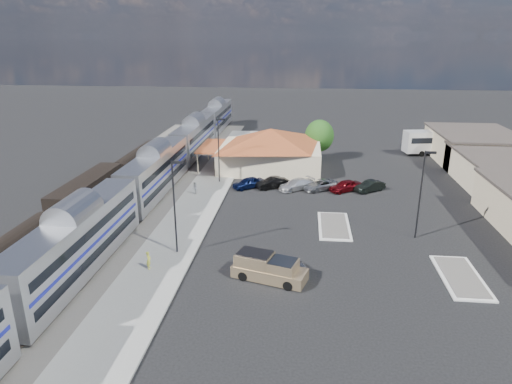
# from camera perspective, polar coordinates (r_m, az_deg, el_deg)

# --- Properties ---
(ground) EXTENTS (280.00, 280.00, 0.00)m
(ground) POSITION_cam_1_polar(r_m,az_deg,el_deg) (47.68, 5.04, -5.07)
(ground) COLOR black
(ground) RESTS_ON ground
(railbed) EXTENTS (16.00, 100.00, 0.12)m
(railbed) POSITION_cam_1_polar(r_m,az_deg,el_deg) (59.08, -15.59, -0.85)
(railbed) COLOR #4C4944
(railbed) RESTS_ON ground
(platform) EXTENTS (5.50, 92.00, 0.18)m
(platform) POSITION_cam_1_polar(r_m,az_deg,el_deg) (54.61, -7.51, -1.88)
(platform) COLOR gray
(platform) RESTS_ON ground
(passenger_train) EXTENTS (3.00, 104.00, 5.55)m
(passenger_train) POSITION_cam_1_polar(r_m,az_deg,el_deg) (59.15, -12.37, 2.30)
(passenger_train) COLOR silver
(passenger_train) RESTS_ON ground
(freight_cars) EXTENTS (2.80, 46.00, 4.00)m
(freight_cars) POSITION_cam_1_polar(r_m,az_deg,el_deg) (55.86, -20.24, -0.45)
(freight_cars) COLOR black
(freight_cars) RESTS_ON ground
(station_depot) EXTENTS (18.35, 12.24, 6.20)m
(station_depot) POSITION_cam_1_polar(r_m,az_deg,el_deg) (69.69, 1.77, 5.45)
(station_depot) COLOR beige
(station_depot) RESTS_ON ground
(traffic_island_south) EXTENTS (3.30, 7.50, 0.21)m
(traffic_island_south) POSITION_cam_1_polar(r_m,az_deg,el_deg) (49.61, 9.73, -4.17)
(traffic_island_south) COLOR silver
(traffic_island_south) RESTS_ON ground
(traffic_island_north) EXTENTS (3.30, 7.50, 0.21)m
(traffic_island_north) POSITION_cam_1_polar(r_m,az_deg,el_deg) (42.67, 24.23, -9.66)
(traffic_island_north) COLOR silver
(traffic_island_north) RESTS_ON ground
(lamp_plat_s) EXTENTS (1.08, 0.25, 9.00)m
(lamp_plat_s) POSITION_cam_1_polar(r_m,az_deg,el_deg) (41.67, -10.09, -0.99)
(lamp_plat_s) COLOR black
(lamp_plat_s) RESTS_ON ground
(lamp_plat_n) EXTENTS (1.08, 0.25, 9.00)m
(lamp_plat_n) POSITION_cam_1_polar(r_m,az_deg,el_deg) (62.25, -4.63, 5.86)
(lamp_plat_n) COLOR black
(lamp_plat_n) RESTS_ON ground
(lamp_lot) EXTENTS (1.08, 0.25, 9.00)m
(lamp_lot) POSITION_cam_1_polar(r_m,az_deg,el_deg) (47.26, 20.06, 0.52)
(lamp_lot) COLOR black
(lamp_lot) RESTS_ON ground
(tree_depot) EXTENTS (4.71, 4.71, 6.63)m
(tree_depot) POSITION_cam_1_polar(r_m,az_deg,el_deg) (75.22, 7.93, 6.98)
(tree_depot) COLOR #382314
(tree_depot) RESTS_ON ground
(pickup_truck) EXTENTS (6.55, 3.91, 2.13)m
(pickup_truck) POSITION_cam_1_polar(r_m,az_deg,el_deg) (38.41, 1.71, -9.55)
(pickup_truck) COLOR tan
(pickup_truck) RESTS_ON ground
(suv) EXTENTS (5.44, 3.19, 1.42)m
(suv) POSITION_cam_1_polar(r_m,az_deg,el_deg) (39.42, 2.64, -9.26)
(suv) COLOR #ACAEB5
(suv) RESTS_ON ground
(coach_bus) EXTENTS (13.05, 4.98, 4.09)m
(coach_bus) POSITION_cam_1_polar(r_m,az_deg,el_deg) (84.74, 22.17, 5.95)
(coach_bus) COLOR silver
(coach_bus) RESTS_ON ground
(person_a) EXTENTS (0.44, 0.62, 1.62)m
(person_a) POSITION_cam_1_polar(r_m,az_deg,el_deg) (40.86, -13.28, -8.28)
(person_a) COLOR #D7D943
(person_a) RESTS_ON platform
(person_b) EXTENTS (0.79, 0.91, 1.61)m
(person_b) POSITION_cam_1_polar(r_m,az_deg,el_deg) (58.60, -7.67, 0.49)
(person_b) COLOR silver
(person_b) RESTS_ON platform
(parked_car_a) EXTENTS (4.55, 3.96, 1.48)m
(parked_car_a) POSITION_cam_1_polar(r_m,az_deg,el_deg) (60.97, -0.97, 1.16)
(parked_car_a) COLOR #0D1945
(parked_car_a) RESTS_ON ground
(parked_car_b) EXTENTS (4.65, 3.60, 1.47)m
(parked_car_b) POSITION_cam_1_polar(r_m,az_deg,el_deg) (60.97, 2.05, 1.14)
(parked_car_b) COLOR black
(parked_car_b) RESTS_ON ground
(parked_car_c) EXTENTS (5.20, 4.57, 1.44)m
(parked_car_c) POSITION_cam_1_polar(r_m,az_deg,el_deg) (60.57, 5.05, 0.94)
(parked_car_c) COLOR silver
(parked_car_c) RESTS_ON ground
(parked_car_d) EXTENTS (5.40, 4.54, 1.37)m
(parked_car_d) POSITION_cam_1_polar(r_m,az_deg,el_deg) (60.91, 8.06, 0.89)
(parked_car_d) COLOR gray
(parked_car_d) RESTS_ON ground
(parked_car_e) EXTENTS (4.65, 3.90, 1.50)m
(parked_car_e) POSITION_cam_1_polar(r_m,az_deg,el_deg) (60.82, 11.08, 0.76)
(parked_car_e) COLOR maroon
(parked_car_e) RESTS_ON ground
(parked_car_f) EXTENTS (4.37, 3.78, 1.42)m
(parked_car_f) POSITION_cam_1_polar(r_m,az_deg,el_deg) (61.50, 14.03, 0.71)
(parked_car_f) COLOR black
(parked_car_f) RESTS_ON ground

